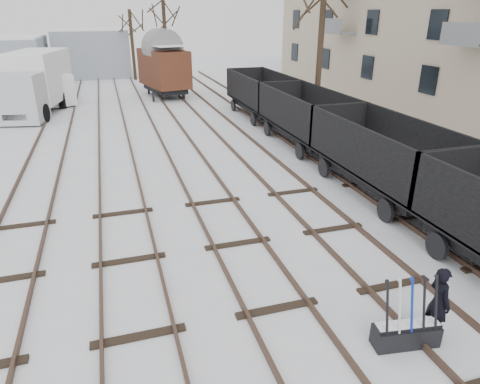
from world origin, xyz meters
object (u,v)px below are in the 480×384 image
at_px(lorry, 35,82).
at_px(worker, 439,302).
at_px(box_van_wagon, 164,67).
at_px(ground_frame, 406,333).
at_px(panel_van, 49,87).

bearing_deg(lorry, worker, -56.47).
height_order(worker, box_van_wagon, box_van_wagon).
bearing_deg(lorry, ground_frame, -58.04).
distance_m(worker, lorry, 26.84).
height_order(ground_frame, lorry, lorry).
height_order(ground_frame, panel_van, panel_van).
height_order(box_van_wagon, lorry, box_van_wagon).
relative_size(ground_frame, worker, 0.96).
bearing_deg(worker, box_van_wagon, 7.22).
bearing_deg(panel_van, lorry, -118.42).
bearing_deg(worker, panel_van, 23.32).
distance_m(ground_frame, box_van_wagon, 28.14).
distance_m(ground_frame, worker, 0.90).
xyz_separation_m(ground_frame, box_van_wagon, (-0.78, 28.06, 1.96)).
height_order(box_van_wagon, panel_van, box_van_wagon).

